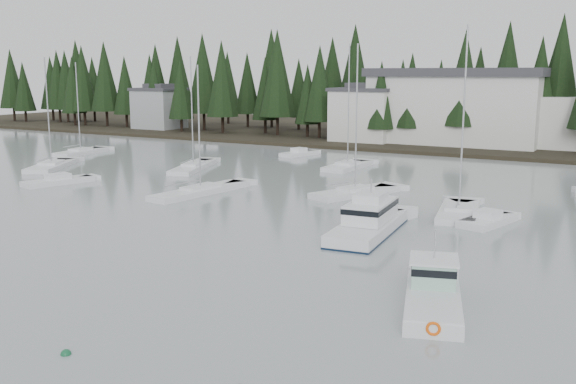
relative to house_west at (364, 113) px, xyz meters
name	(u,v)px	position (x,y,z in m)	size (l,w,h in m)	color
far_shore_land	(508,139)	(18.00, 18.00, -4.65)	(240.00, 54.00, 1.00)	black
conifer_treeline	(494,146)	(18.00, 7.00, -4.65)	(200.00, 22.00, 20.00)	black
house_west	(364,113)	(0.00, 0.00, 0.00)	(9.54, 7.42, 8.75)	silver
house_far_west	(159,107)	(-42.00, 2.00, -0.25)	(8.48, 7.42, 8.25)	#999EA0
harbor_inn	(470,108)	(15.04, 3.34, 1.12)	(29.50, 11.50, 10.90)	silver
cabin_cruiser_center	(369,224)	(21.98, -51.47, -4.02)	(4.03, 10.15, 4.25)	white
lobster_boat_teal	(433,297)	(29.90, -62.95, -4.19)	(4.44, 7.49, 3.94)	white
sailboat_0	(355,194)	(15.63, -39.18, -4.57)	(5.91, 9.12, 13.75)	white
sailboat_2	(201,193)	(3.19, -45.35, -4.60)	(3.71, 11.12, 11.98)	white
sailboat_3	(193,168)	(-6.67, -33.63, -4.59)	(5.86, 10.84, 13.06)	white
sailboat_5	(459,214)	(25.82, -42.80, -4.56)	(4.24, 8.44, 14.75)	white
sailboat_7	(52,167)	(-21.40, -40.90, -4.59)	(7.05, 9.76, 13.00)	white
sailboat_9	(347,167)	(8.32, -24.51, -4.57)	(2.96, 8.23, 14.46)	white
sailboat_10	(81,153)	(-28.44, -30.00, -4.58)	(3.78, 8.68, 12.67)	white
runabout_0	(58,183)	(-12.09, -48.08, -4.52)	(4.00, 7.10, 1.42)	white
runabout_1	(487,222)	(28.42, -44.75, -4.52)	(3.49, 5.73, 1.42)	white
runabout_3	(299,155)	(-1.97, -17.19, -4.52)	(3.35, 5.88, 1.42)	white
mooring_buoy_green	(66,354)	(19.05, -74.98, -4.65)	(0.42, 0.42, 0.42)	#145933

